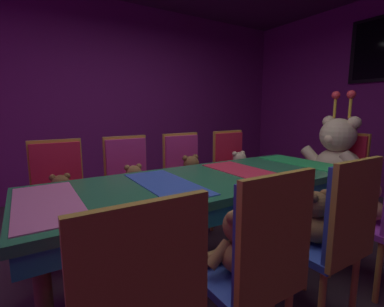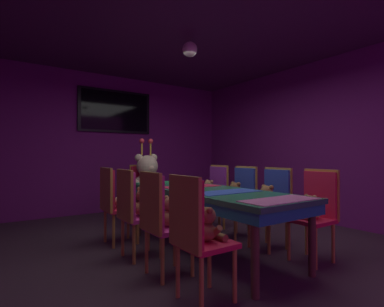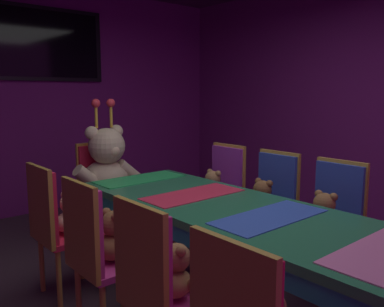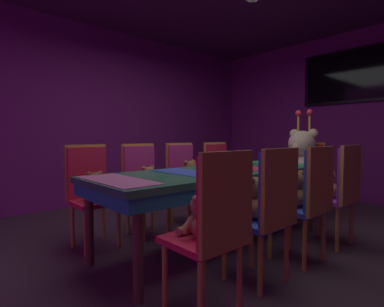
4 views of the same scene
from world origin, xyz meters
name	(u,v)px [view 1 (image 1 of 4)]	position (x,y,z in m)	size (l,w,h in m)	color
ground_plane	(208,270)	(0.00, 0.00, 0.00)	(7.90, 7.90, 0.00)	#3F2D38
wall_left	(108,98)	(-2.60, 0.00, 1.40)	(0.12, 6.40, 2.80)	#721E72
banquet_table	(209,188)	(0.00, 0.00, 0.65)	(0.90, 2.49, 0.75)	#26724C
chair_left_0	(59,187)	(-0.85, -0.92, 0.60)	(0.42, 0.41, 0.98)	red
teddy_left_0	(61,194)	(-0.70, -0.92, 0.58)	(0.23, 0.29, 0.28)	brown
chair_left_1	(129,178)	(-0.84, -0.33, 0.60)	(0.42, 0.41, 0.98)	#CC338C
teddy_left_1	(134,183)	(-0.69, -0.33, 0.58)	(0.24, 0.31, 0.29)	olive
chair_left_2	(184,170)	(-0.84, 0.28, 0.60)	(0.42, 0.41, 0.98)	#CC338C
teddy_left_2	(192,173)	(-0.70, 0.28, 0.60)	(0.26, 0.34, 0.32)	brown
chair_left_3	(231,164)	(-0.84, 0.92, 0.60)	(0.42, 0.41, 0.98)	red
teddy_left_3	(240,167)	(-0.69, 0.92, 0.59)	(0.25, 0.33, 0.31)	beige
teddy_right_0	(123,296)	(0.70, -0.88, 0.57)	(0.21, 0.27, 0.26)	#9E7247
chair_right_1	(261,258)	(0.82, -0.31, 0.60)	(0.42, 0.41, 0.98)	#2D47B2
teddy_right_1	(238,244)	(0.67, -0.31, 0.60)	(0.26, 0.34, 0.32)	olive
chair_right_2	(338,228)	(0.82, 0.27, 0.60)	(0.42, 0.41, 0.98)	#2D47B2
teddy_right_2	(314,220)	(0.68, 0.27, 0.59)	(0.26, 0.33, 0.31)	brown
teddy_right_3	(367,202)	(0.68, 0.87, 0.59)	(0.25, 0.32, 0.30)	#9E7247
throne_chair	(343,169)	(0.00, 1.79, 0.60)	(0.41, 0.42, 0.98)	red
king_teddy_bear	(336,155)	(0.00, 1.61, 0.77)	(0.75, 0.58, 0.96)	beige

